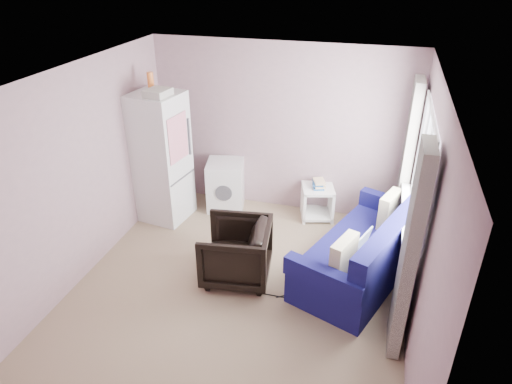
{
  "coord_description": "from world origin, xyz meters",
  "views": [
    {
      "loc": [
        1.35,
        -4.03,
        3.57
      ],
      "look_at": [
        0.05,
        0.6,
        1.0
      ],
      "focal_mm": 32.0,
      "sensor_mm": 36.0,
      "label": 1
    }
  ],
  "objects_px": {
    "side_table": "(317,200)",
    "sofa": "(366,253)",
    "armchair": "(236,249)",
    "washing_machine": "(226,184)",
    "fridge": "(162,157)"
  },
  "relations": [
    {
      "from": "side_table",
      "to": "sofa",
      "type": "distance_m",
      "value": 1.46
    },
    {
      "from": "washing_machine",
      "to": "side_table",
      "type": "bearing_deg",
      "value": -9.37
    },
    {
      "from": "fridge",
      "to": "side_table",
      "type": "relative_size",
      "value": 3.46
    },
    {
      "from": "armchair",
      "to": "sofa",
      "type": "distance_m",
      "value": 1.57
    },
    {
      "from": "fridge",
      "to": "washing_machine",
      "type": "relative_size",
      "value": 2.82
    },
    {
      "from": "fridge",
      "to": "washing_machine",
      "type": "distance_m",
      "value": 1.07
    },
    {
      "from": "fridge",
      "to": "side_table",
      "type": "xyz_separation_m",
      "value": [
        2.18,
        0.57,
        -0.66
      ]
    },
    {
      "from": "armchair",
      "to": "side_table",
      "type": "distance_m",
      "value": 1.83
    },
    {
      "from": "armchair",
      "to": "washing_machine",
      "type": "distance_m",
      "value": 1.74
    },
    {
      "from": "armchair",
      "to": "sofa",
      "type": "xyz_separation_m",
      "value": [
        1.5,
        0.44,
        -0.07
      ]
    },
    {
      "from": "armchair",
      "to": "fridge",
      "type": "xyz_separation_m",
      "value": [
        -1.46,
        1.11,
        0.55
      ]
    },
    {
      "from": "armchair",
      "to": "side_table",
      "type": "xyz_separation_m",
      "value": [
        0.72,
        1.68,
        -0.11
      ]
    },
    {
      "from": "fridge",
      "to": "washing_machine",
      "type": "height_order",
      "value": "fridge"
    },
    {
      "from": "washing_machine",
      "to": "side_table",
      "type": "xyz_separation_m",
      "value": [
        1.4,
        0.08,
        -0.11
      ]
    },
    {
      "from": "side_table",
      "to": "sofa",
      "type": "relative_size",
      "value": 0.28
    }
  ]
}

